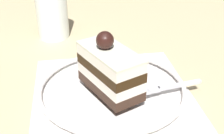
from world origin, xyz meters
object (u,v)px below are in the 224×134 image
dessert_plate (112,90)px  cake_slice (110,69)px  drink_glass_far (52,11)px  fork (163,88)px

dessert_plate → cake_slice: bearing=62.4°
cake_slice → drink_glass_far: drink_glass_far is taller
cake_slice → fork: 0.08m
fork → drink_glass_far: bearing=-61.6°
drink_glass_far → dessert_plate: bearing=107.3°
dessert_plate → drink_glass_far: size_ratio=2.05×
cake_slice → dessert_plate: bearing=-117.6°
dessert_plate → fork: fork is taller
dessert_plate → drink_glass_far: (0.07, -0.23, 0.05)m
fork → drink_glass_far: 0.30m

